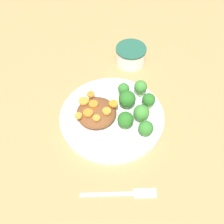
% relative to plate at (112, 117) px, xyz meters
% --- Properties ---
extents(ground_plane, '(4.00, 4.00, 0.00)m').
position_rel_plate_xyz_m(ground_plane, '(0.00, 0.00, -0.01)').
color(ground_plane, tan).
extents(plate, '(0.28, 0.28, 0.02)m').
position_rel_plate_xyz_m(plate, '(0.00, 0.00, 0.00)').
color(plate, white).
rests_on(plate, ground_plane).
extents(dip_bowl, '(0.10, 0.10, 0.06)m').
position_rel_plate_xyz_m(dip_bowl, '(-0.02, 0.24, 0.02)').
color(dip_bowl, white).
rests_on(dip_bowl, ground_plane).
extents(stew_mound, '(0.11, 0.11, 0.03)m').
position_rel_plate_xyz_m(stew_mound, '(-0.04, -0.02, 0.02)').
color(stew_mound, brown).
rests_on(stew_mound, plate).
extents(broccoli_floret_0, '(0.04, 0.04, 0.05)m').
position_rel_plate_xyz_m(broccoli_floret_0, '(0.05, -0.03, 0.04)').
color(broccoli_floret_0, '#759E51').
rests_on(broccoli_floret_0, plate).
extents(broccoli_floret_1, '(0.05, 0.05, 0.06)m').
position_rel_plate_xyz_m(broccoli_floret_1, '(0.03, 0.04, 0.04)').
color(broccoli_floret_1, '#7FA85B').
rests_on(broccoli_floret_1, plate).
extents(broccoli_floret_2, '(0.03, 0.03, 0.05)m').
position_rel_plate_xyz_m(broccoli_floret_2, '(0.01, 0.08, 0.03)').
color(broccoli_floret_2, '#7FA85B').
rests_on(broccoli_floret_2, plate).
extents(broccoli_floret_3, '(0.04, 0.04, 0.06)m').
position_rel_plate_xyz_m(broccoli_floret_3, '(0.08, 0.01, 0.04)').
color(broccoli_floret_3, '#759E51').
rests_on(broccoli_floret_3, plate).
extents(broccoli_floret_4, '(0.04, 0.04, 0.05)m').
position_rel_plate_xyz_m(broccoli_floret_4, '(0.10, -0.03, 0.04)').
color(broccoli_floret_4, '#7FA85B').
rests_on(broccoli_floret_4, plate).
extents(broccoli_floret_5, '(0.04, 0.04, 0.05)m').
position_rel_plate_xyz_m(broccoli_floret_5, '(0.05, 0.10, 0.04)').
color(broccoli_floret_5, '#7FA85B').
rests_on(broccoli_floret_5, plate).
extents(broccoli_floret_6, '(0.04, 0.04, 0.05)m').
position_rel_plate_xyz_m(broccoli_floret_6, '(0.08, 0.06, 0.03)').
color(broccoli_floret_6, '#759E51').
rests_on(broccoli_floret_6, plate).
extents(carrot_slice_0, '(0.03, 0.03, 0.01)m').
position_rel_plate_xyz_m(carrot_slice_0, '(-0.05, -0.04, 0.04)').
color(carrot_slice_0, orange).
rests_on(carrot_slice_0, stew_mound).
extents(carrot_slice_1, '(0.02, 0.02, 0.01)m').
position_rel_plate_xyz_m(carrot_slice_1, '(-0.05, -0.01, 0.04)').
color(carrot_slice_1, orange).
rests_on(carrot_slice_1, stew_mound).
extents(carrot_slice_2, '(0.03, 0.03, 0.01)m').
position_rel_plate_xyz_m(carrot_slice_2, '(-0.08, -0.01, 0.04)').
color(carrot_slice_2, orange).
rests_on(carrot_slice_2, stew_mound).
extents(carrot_slice_3, '(0.02, 0.02, 0.01)m').
position_rel_plate_xyz_m(carrot_slice_3, '(-0.01, -0.02, 0.04)').
color(carrot_slice_3, orange).
rests_on(carrot_slice_3, stew_mound).
extents(carrot_slice_4, '(0.02, 0.02, 0.01)m').
position_rel_plate_xyz_m(carrot_slice_4, '(-0.00, 0.01, 0.04)').
color(carrot_slice_4, orange).
rests_on(carrot_slice_4, stew_mound).
extents(carrot_slice_5, '(0.02, 0.02, 0.01)m').
position_rel_plate_xyz_m(carrot_slice_5, '(-0.07, -0.06, 0.04)').
color(carrot_slice_5, orange).
rests_on(carrot_slice_5, stew_mound).
extents(carrot_slice_6, '(0.02, 0.02, 0.00)m').
position_rel_plate_xyz_m(carrot_slice_6, '(-0.07, 0.02, 0.04)').
color(carrot_slice_6, orange).
rests_on(carrot_slice_6, stew_mound).
extents(carrot_slice_7, '(0.02, 0.02, 0.00)m').
position_rel_plate_xyz_m(carrot_slice_7, '(-0.03, -0.05, 0.04)').
color(carrot_slice_7, orange).
rests_on(carrot_slice_7, stew_mound).
extents(fork, '(0.17, 0.08, 0.01)m').
position_rel_plate_xyz_m(fork, '(0.10, -0.19, -0.01)').
color(fork, '#BABABA').
rests_on(fork, ground_plane).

